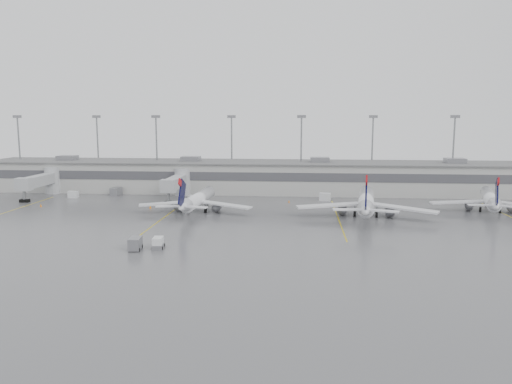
# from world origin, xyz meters

# --- Properties ---
(ground) EXTENTS (260.00, 260.00, 0.00)m
(ground) POSITION_xyz_m (0.00, 0.00, 0.00)
(ground) COLOR #505052
(ground) RESTS_ON ground
(terminal) EXTENTS (152.00, 17.00, 9.45)m
(terminal) POSITION_xyz_m (-0.01, 57.98, 4.17)
(terminal) COLOR #B2B2AC
(terminal) RESTS_ON ground
(light_masts) EXTENTS (142.40, 8.00, 20.60)m
(light_masts) POSITION_xyz_m (0.00, 63.75, 12.03)
(light_masts) COLOR gray
(light_masts) RESTS_ON ground
(jet_bridge_left) EXTENTS (4.00, 17.20, 7.00)m
(jet_bridge_left) POSITION_xyz_m (-55.50, 45.72, 3.87)
(jet_bridge_left) COLOR #9C9EA1
(jet_bridge_left) RESTS_ON ground
(jet_bridge_right) EXTENTS (4.00, 17.20, 7.00)m
(jet_bridge_right) POSITION_xyz_m (-20.50, 45.72, 3.87)
(jet_bridge_right) COLOR #9C9EA1
(jet_bridge_right) RESTS_ON ground
(stand_markings) EXTENTS (105.25, 40.00, 0.01)m
(stand_markings) POSITION_xyz_m (-0.00, 24.00, 0.01)
(stand_markings) COLOR #C4AA0B
(stand_markings) RESTS_ON ground
(jet_mid_left) EXTENTS (24.32, 27.30, 8.83)m
(jet_mid_left) POSITION_xyz_m (-11.94, 27.29, 2.74)
(jet_mid_left) COLOR white
(jet_mid_left) RESTS_ON ground
(jet_mid_right) EXTENTS (27.80, 31.35, 10.17)m
(jet_mid_right) POSITION_xyz_m (23.20, 25.65, 3.16)
(jet_mid_right) COLOR white
(jet_mid_right) RESTS_ON ground
(jet_far_right) EXTENTS (23.65, 26.87, 8.89)m
(jet_far_right) POSITION_xyz_m (50.30, 33.02, 2.76)
(jet_far_right) COLOR white
(jet_far_right) RESTS_ON ground
(baggage_tug) EXTENTS (1.99, 2.85, 1.73)m
(baggage_tug) POSITION_xyz_m (-11.97, -2.45, 0.67)
(baggage_tug) COLOR silver
(baggage_tug) RESTS_ON ground
(baggage_cart) EXTENTS (1.99, 3.12, 1.90)m
(baggage_cart) POSITION_xyz_m (-15.17, -3.65, 0.99)
(baggage_cart) COLOR slate
(baggage_cart) RESTS_ON ground
(gse_uld_a) EXTENTS (2.40, 1.67, 1.65)m
(gse_uld_a) POSITION_xyz_m (-46.97, 43.51, 0.82)
(gse_uld_a) COLOR silver
(gse_uld_a) RESTS_ON ground
(gse_uld_b) EXTENTS (2.62, 2.15, 1.60)m
(gse_uld_b) POSITION_xyz_m (-15.51, 39.75, 0.80)
(gse_uld_b) COLOR silver
(gse_uld_b) RESTS_ON ground
(gse_uld_c) EXTENTS (2.85, 2.10, 1.86)m
(gse_uld_c) POSITION_xyz_m (15.88, 44.50, 0.93)
(gse_uld_c) COLOR silver
(gse_uld_c) RESTS_ON ground
(gse_loader) EXTENTS (2.35, 3.47, 2.06)m
(gse_loader) POSITION_xyz_m (-37.49, 47.82, 1.03)
(gse_loader) COLOR slate
(gse_loader) RESTS_ON ground
(cone_a) EXTENTS (0.42, 0.42, 0.67)m
(cone_a) POSITION_xyz_m (-48.60, 30.61, 0.34)
(cone_a) COLOR orange
(cone_a) RESTS_ON ground
(cone_b) EXTENTS (0.49, 0.49, 0.78)m
(cone_b) POSITION_xyz_m (-23.28, 30.67, 0.39)
(cone_b) COLOR orange
(cone_b) RESTS_ON ground
(cone_c) EXTENTS (0.38, 0.38, 0.60)m
(cone_c) POSITION_xyz_m (7.24, 41.07, 0.30)
(cone_c) COLOR orange
(cone_c) RESTS_ON ground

